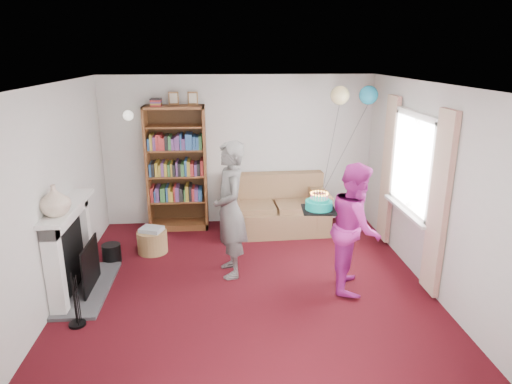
{
  "coord_description": "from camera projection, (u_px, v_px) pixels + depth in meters",
  "views": [
    {
      "loc": [
        -0.3,
        -5.03,
        2.85
      ],
      "look_at": [
        0.14,
        0.6,
        1.11
      ],
      "focal_mm": 32.0,
      "sensor_mm": 36.0,
      "label": 1
    }
  ],
  "objects": [
    {
      "name": "ground",
      "position": [
        248.0,
        292.0,
        5.65
      ],
      "size": [
        5.0,
        5.0,
        0.0
      ],
      "primitive_type": "plane",
      "color": "#33070B",
      "rests_on": "ground"
    },
    {
      "name": "wall_back",
      "position": [
        239.0,
        151.0,
        7.68
      ],
      "size": [
        4.5,
        0.02,
        2.5
      ],
      "primitive_type": "cube",
      "color": "silver",
      "rests_on": "ground"
    },
    {
      "name": "wall_left",
      "position": [
        47.0,
        200.0,
        5.11
      ],
      "size": [
        0.02,
        5.0,
        2.5
      ],
      "primitive_type": "cube",
      "color": "silver",
      "rests_on": "ground"
    },
    {
      "name": "wall_right",
      "position": [
        436.0,
        191.0,
        5.45
      ],
      "size": [
        0.02,
        5.0,
        2.5
      ],
      "primitive_type": "cube",
      "color": "silver",
      "rests_on": "ground"
    },
    {
      "name": "ceiling",
      "position": [
        247.0,
        85.0,
        4.91
      ],
      "size": [
        4.5,
        5.0,
        0.01
      ],
      "primitive_type": "cube",
      "color": "white",
      "rests_on": "wall_back"
    },
    {
      "name": "fireplace",
      "position": [
        76.0,
        253.0,
        5.53
      ],
      "size": [
        0.55,
        1.8,
        1.12
      ],
      "color": "#3F3F42",
      "rests_on": "ground"
    },
    {
      "name": "window_bay",
      "position": [
        411.0,
        181.0,
        6.03
      ],
      "size": [
        0.14,
        2.02,
        2.2
      ],
      "color": "white",
      "rests_on": "ground"
    },
    {
      "name": "wall_sconce",
      "position": [
        128.0,
        115.0,
        7.22
      ],
      "size": [
        0.16,
        0.23,
        0.16
      ],
      "color": "gold",
      "rests_on": "ground"
    },
    {
      "name": "bookcase",
      "position": [
        177.0,
        170.0,
        7.48
      ],
      "size": [
        0.97,
        0.42,
        2.25
      ],
      "color": "#472B14",
      "rests_on": "ground"
    },
    {
      "name": "sofa",
      "position": [
        274.0,
        210.0,
        7.57
      ],
      "size": [
        1.7,
        0.9,
        0.9
      ],
      "rotation": [
        0.0,
        0.0,
        0.04
      ],
      "color": "brown",
      "rests_on": "ground"
    },
    {
      "name": "wicker_basket",
      "position": [
        152.0,
        241.0,
        6.72
      ],
      "size": [
        0.44,
        0.44,
        0.39
      ],
      "rotation": [
        0.0,
        0.0,
        -0.36
      ],
      "color": "#9A7648",
      "rests_on": "ground"
    },
    {
      "name": "person_striped",
      "position": [
        230.0,
        210.0,
        5.87
      ],
      "size": [
        0.53,
        0.71,
        1.79
      ],
      "primitive_type": "imported",
      "rotation": [
        0.0,
        0.0,
        -1.41
      ],
      "color": "black",
      "rests_on": "ground"
    },
    {
      "name": "person_magenta",
      "position": [
        355.0,
        227.0,
        5.56
      ],
      "size": [
        0.77,
        0.9,
        1.6
      ],
      "primitive_type": "imported",
      "rotation": [
        0.0,
        0.0,
        1.34
      ],
      "color": "#BA2592",
      "rests_on": "ground"
    },
    {
      "name": "birthday_cake",
      "position": [
        319.0,
        205.0,
        5.43
      ],
      "size": [
        0.39,
        0.39,
        0.22
      ],
      "rotation": [
        0.0,
        0.0,
        -0.08
      ],
      "color": "black",
      "rests_on": "ground"
    },
    {
      "name": "balloons",
      "position": [
        354.0,
        95.0,
        6.86
      ],
      "size": [
        0.81,
        0.29,
        1.7
      ],
      "color": "#3F3F3F",
      "rests_on": "ground"
    },
    {
      "name": "mantel_vase",
      "position": [
        55.0,
        200.0,
        4.97
      ],
      "size": [
        0.39,
        0.39,
        0.34
      ],
      "primitive_type": "imported",
      "rotation": [
        0.0,
        0.0,
        -0.22
      ],
      "color": "beige",
      "rests_on": "fireplace"
    }
  ]
}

